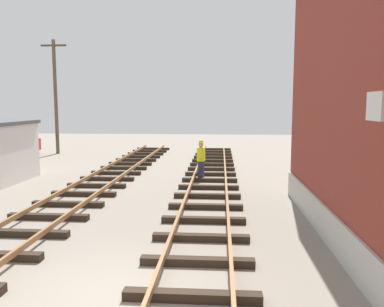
# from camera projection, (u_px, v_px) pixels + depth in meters

# --- Properties ---
(ground_plane) EXTENTS (80.00, 80.00, 0.00)m
(ground_plane) POSITION_uv_depth(u_px,v_px,m) (116.00, 298.00, 7.15)
(ground_plane) COLOR gray
(track_near_building) EXTENTS (2.50, 48.57, 0.32)m
(track_near_building) POSITION_uv_depth(u_px,v_px,m) (192.00, 294.00, 7.04)
(track_near_building) COLOR #2D2319
(track_near_building) RESTS_ON ground
(parked_car_red) EXTENTS (4.20, 2.04, 1.76)m
(parked_car_red) POSITION_uv_depth(u_px,v_px,m) (6.00, 142.00, 27.33)
(parked_car_red) COLOR red
(parked_car_red) RESTS_ON ground
(utility_pole_far) EXTENTS (1.80, 0.24, 7.99)m
(utility_pole_far) POSITION_uv_depth(u_px,v_px,m) (56.00, 95.00, 27.81)
(utility_pole_far) COLOR brown
(utility_pole_far) RESTS_ON ground
(track_worker_foreground) EXTENTS (0.40, 0.40, 1.87)m
(track_worker_foreground) POSITION_uv_depth(u_px,v_px,m) (201.00, 159.00, 18.62)
(track_worker_foreground) COLOR #262D4C
(track_worker_foreground) RESTS_ON ground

